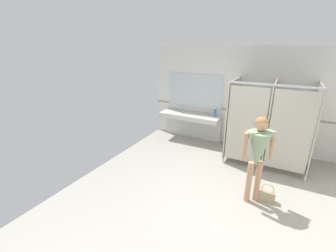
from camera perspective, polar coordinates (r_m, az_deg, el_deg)
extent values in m
cube|color=#9E998E|center=(4.85, 11.59, -18.01)|extent=(5.88, 6.34, 0.10)
cube|color=silver|center=(6.89, 19.53, 6.43)|extent=(5.88, 0.12, 2.86)
cube|color=#9E937F|center=(6.92, 19.09, 3.29)|extent=(5.88, 0.01, 0.06)
cube|color=silver|center=(7.12, 5.46, 2.43)|extent=(1.86, 0.59, 0.14)
cube|color=silver|center=(7.48, 6.11, -0.14)|extent=(1.86, 0.08, 0.70)
cube|color=beige|center=(7.26, 1.99, 3.04)|extent=(0.42, 0.33, 0.11)
cylinder|color=silver|center=(7.44, 2.80, 4.28)|extent=(0.04, 0.04, 0.11)
cylinder|color=silver|center=(7.38, 2.62, 4.51)|extent=(0.03, 0.11, 0.03)
sphere|color=silver|center=(7.43, 3.31, 4.04)|extent=(0.04, 0.04, 0.04)
cube|color=beige|center=(6.93, 8.92, 1.96)|extent=(0.42, 0.33, 0.11)
cylinder|color=silver|center=(7.11, 9.60, 3.28)|extent=(0.04, 0.04, 0.11)
cylinder|color=silver|center=(7.05, 9.48, 3.52)|extent=(0.03, 0.11, 0.03)
sphere|color=silver|center=(7.11, 10.15, 3.03)|extent=(0.04, 0.04, 0.04)
cube|color=silver|center=(7.21, 6.60, 8.66)|extent=(1.76, 0.02, 1.03)
cube|color=#B2AD9E|center=(6.32, 15.59, 2.46)|extent=(0.03, 1.31, 1.93)
cylinder|color=silver|center=(6.17, 13.45, -8.12)|extent=(0.05, 0.05, 0.12)
cube|color=#B2AD9E|center=(6.21, 23.94, 1.15)|extent=(0.03, 1.31, 1.93)
cylinder|color=silver|center=(6.05, 22.08, -9.69)|extent=(0.05, 0.05, 0.12)
cube|color=#B2AD9E|center=(6.24, 32.40, -0.21)|extent=(0.03, 1.31, 1.93)
cylinder|color=silver|center=(6.08, 30.91, -11.05)|extent=(0.05, 0.05, 0.12)
cube|color=#B2AD9E|center=(5.66, 18.74, 0.09)|extent=(0.85, 0.03, 1.83)
cube|color=#B2AD9E|center=(5.61, 28.07, -1.41)|extent=(0.85, 0.03, 1.83)
cube|color=#B7BABF|center=(5.38, 24.82, 9.21)|extent=(1.92, 0.04, 0.04)
cylinder|color=tan|center=(4.82, 21.36, -12.63)|extent=(0.11, 0.11, 0.84)
cylinder|color=tan|center=(4.74, 19.41, -12.96)|extent=(0.11, 0.11, 0.84)
cone|color=gray|center=(4.47, 21.40, -5.67)|extent=(0.56, 0.56, 0.71)
cube|color=gray|center=(4.35, 21.93, -1.77)|extent=(0.46, 0.39, 0.10)
cylinder|color=tan|center=(4.56, 24.37, -4.34)|extent=(0.08, 0.08, 0.53)
cylinder|color=tan|center=(4.32, 18.55, -4.91)|extent=(0.08, 0.08, 0.53)
sphere|color=tan|center=(4.29, 22.23, 0.38)|extent=(0.23, 0.23, 0.23)
sphere|color=olive|center=(4.30, 22.19, 0.62)|extent=(0.23, 0.23, 0.23)
cube|color=tan|center=(5.04, 23.26, -15.59)|extent=(0.31, 0.14, 0.22)
torus|color=tan|center=(4.95, 23.51, -14.16)|extent=(0.23, 0.02, 0.23)
cylinder|color=teal|center=(7.01, 11.62, 3.15)|extent=(0.07, 0.07, 0.17)
cylinder|color=black|center=(6.98, 11.67, 3.95)|extent=(0.03, 0.03, 0.04)
cylinder|color=#B7BABF|center=(4.23, 12.27, -23.87)|extent=(0.14, 0.14, 0.01)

